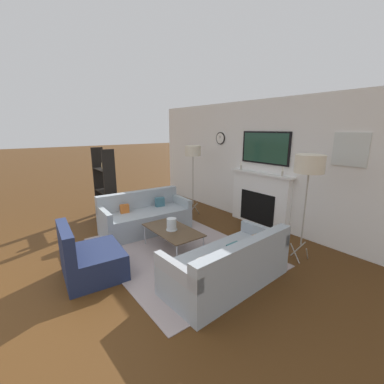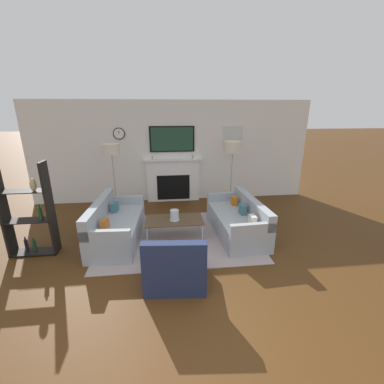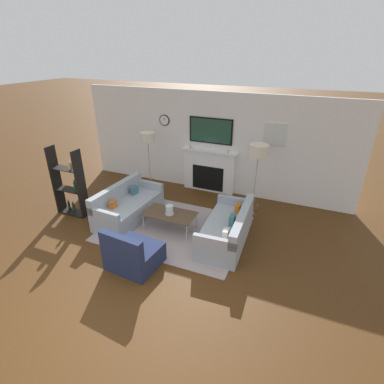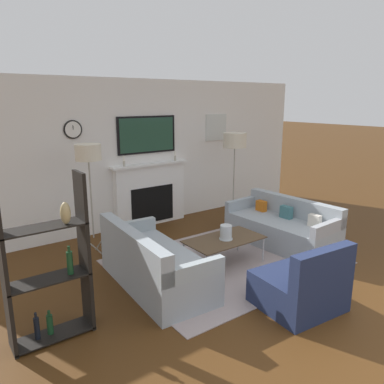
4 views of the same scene
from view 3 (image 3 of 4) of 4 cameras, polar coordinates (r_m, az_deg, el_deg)
name	(u,v)px [view 3 (image 3 of 4)]	position (r m, az deg, el deg)	size (l,w,h in m)	color
ground_plane	(107,306)	(5.23, -15.83, -20.13)	(60.00, 60.00, 0.00)	#492B11
fireplace_wall	(211,148)	(8.20, 3.59, 8.46)	(7.55, 0.28, 2.70)	silver
area_rug	(175,228)	(6.80, -3.30, -6.92)	(3.07, 2.34, 0.01)	#A0908F
couch_left	(128,207)	(7.22, -12.15, -2.82)	(0.92, 1.84, 0.80)	#97A0A7
couch_right	(228,230)	(6.28, 6.79, -7.16)	(0.91, 1.84, 0.74)	#97A0A7
armchair	(133,254)	(5.70, -11.17, -11.59)	(0.94, 0.87, 0.82)	#1F2849
coffee_table	(170,214)	(6.60, -4.25, -4.26)	(1.13, 0.61, 0.40)	#4C3823
hurricane_candle	(170,210)	(6.52, -4.31, -3.49)	(0.19, 0.19, 0.21)	silver
floor_lamp_left	(148,138)	(7.98, -8.45, 10.12)	(0.38, 0.38, 1.71)	#9E998E
floor_lamp_right	(259,151)	(6.97, 12.56, 7.57)	(0.44, 0.44, 1.73)	#9E998E
shelf_unit	(69,184)	(7.60, -22.38, 1.39)	(0.79, 0.28, 1.66)	black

